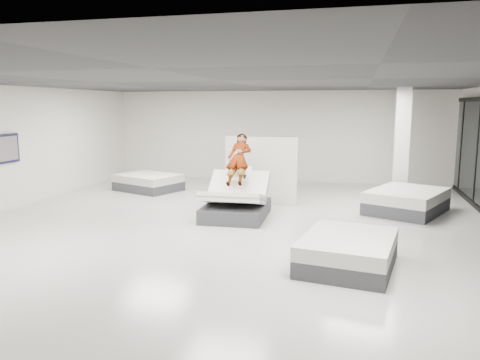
{
  "coord_description": "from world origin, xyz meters",
  "views": [
    {
      "loc": [
        2.76,
        -9.57,
        2.7
      ],
      "look_at": [
        0.19,
        0.7,
        1.0
      ],
      "focal_mm": 35.0,
      "sensor_mm": 36.0,
      "label": 1
    }
  ],
  "objects_px": {
    "flat_bed_left_far": "(148,182)",
    "column": "(402,144)",
    "flat_bed_right_near": "(348,252)",
    "flat_bed_right_far": "(407,201)",
    "wall_poster": "(5,149)",
    "person": "(239,168)",
    "remote": "(245,177)",
    "divider_panel": "(260,171)",
    "hero_bed": "(236,202)"
  },
  "relations": [
    {
      "from": "flat_bed_left_far",
      "to": "column",
      "type": "height_order",
      "value": "column"
    },
    {
      "from": "flat_bed_right_near",
      "to": "column",
      "type": "xyz_separation_m",
      "value": [
        1.31,
        6.28,
        1.34
      ]
    },
    {
      "from": "flat_bed_right_far",
      "to": "wall_poster",
      "type": "bearing_deg",
      "value": -167.32
    },
    {
      "from": "person",
      "to": "flat_bed_right_near",
      "type": "height_order",
      "value": "person"
    },
    {
      "from": "remote",
      "to": "flat_bed_right_near",
      "type": "distance_m",
      "value": 3.89
    },
    {
      "from": "divider_panel",
      "to": "flat_bed_left_far",
      "type": "relative_size",
      "value": 0.9
    },
    {
      "from": "remote",
      "to": "wall_poster",
      "type": "relative_size",
      "value": 0.15
    },
    {
      "from": "remote",
      "to": "divider_panel",
      "type": "height_order",
      "value": "divider_panel"
    },
    {
      "from": "person",
      "to": "remote",
      "type": "xyz_separation_m",
      "value": [
        0.23,
        -0.34,
        -0.17
      ]
    },
    {
      "from": "wall_poster",
      "to": "flat_bed_right_far",
      "type": "bearing_deg",
      "value": 12.68
    },
    {
      "from": "hero_bed",
      "to": "divider_panel",
      "type": "relative_size",
      "value": 0.98
    },
    {
      "from": "divider_panel",
      "to": "flat_bed_right_near",
      "type": "bearing_deg",
      "value": -56.94
    },
    {
      "from": "person",
      "to": "flat_bed_right_near",
      "type": "bearing_deg",
      "value": -52.28
    },
    {
      "from": "flat_bed_left_far",
      "to": "flat_bed_right_far",
      "type": "bearing_deg",
      "value": -9.23
    },
    {
      "from": "person",
      "to": "flat_bed_right_near",
      "type": "xyz_separation_m",
      "value": [
        2.72,
        -3.24,
        -0.91
      ]
    },
    {
      "from": "hero_bed",
      "to": "flat_bed_right_near",
      "type": "relative_size",
      "value": 0.93
    },
    {
      "from": "person",
      "to": "divider_panel",
      "type": "xyz_separation_m",
      "value": [
        0.25,
        1.43,
        -0.26
      ]
    },
    {
      "from": "divider_panel",
      "to": "wall_poster",
      "type": "height_order",
      "value": "wall_poster"
    },
    {
      "from": "hero_bed",
      "to": "wall_poster",
      "type": "height_order",
      "value": "wall_poster"
    },
    {
      "from": "divider_panel",
      "to": "flat_bed_right_near",
      "type": "height_order",
      "value": "divider_panel"
    },
    {
      "from": "hero_bed",
      "to": "flat_bed_right_far",
      "type": "xyz_separation_m",
      "value": [
        4.06,
        1.6,
        -0.08
      ]
    },
    {
      "from": "flat_bed_right_far",
      "to": "wall_poster",
      "type": "height_order",
      "value": "wall_poster"
    },
    {
      "from": "remote",
      "to": "flat_bed_right_near",
      "type": "bearing_deg",
      "value": -51.68
    },
    {
      "from": "flat_bed_left_far",
      "to": "column",
      "type": "relative_size",
      "value": 0.71
    },
    {
      "from": "person",
      "to": "column",
      "type": "relative_size",
      "value": 0.49
    },
    {
      "from": "remote",
      "to": "wall_poster",
      "type": "xyz_separation_m",
      "value": [
        -6.13,
        -0.62,
        0.59
      ]
    },
    {
      "from": "divider_panel",
      "to": "wall_poster",
      "type": "relative_size",
      "value": 2.13
    },
    {
      "from": "hero_bed",
      "to": "flat_bed_right_near",
      "type": "distance_m",
      "value": 3.99
    },
    {
      "from": "person",
      "to": "flat_bed_left_far",
      "type": "xyz_separation_m",
      "value": [
        -3.62,
        2.53,
        -0.92
      ]
    },
    {
      "from": "flat_bed_left_far",
      "to": "wall_poster",
      "type": "distance_m",
      "value": 4.38
    },
    {
      "from": "divider_panel",
      "to": "flat_bed_left_far",
      "type": "bearing_deg",
      "value": 169.26
    },
    {
      "from": "flat_bed_right_far",
      "to": "column",
      "type": "xyz_separation_m",
      "value": [
        -0.04,
        1.76,
        1.31
      ]
    },
    {
      "from": "divider_panel",
      "to": "wall_poster",
      "type": "distance_m",
      "value": 6.63
    },
    {
      "from": "column",
      "to": "wall_poster",
      "type": "bearing_deg",
      "value": -158.07
    },
    {
      "from": "person",
      "to": "divider_panel",
      "type": "bearing_deg",
      "value": 77.78
    },
    {
      "from": "remote",
      "to": "wall_poster",
      "type": "bearing_deg",
      "value": -176.55
    },
    {
      "from": "flat_bed_right_near",
      "to": "wall_poster",
      "type": "bearing_deg",
      "value": 165.19
    },
    {
      "from": "column",
      "to": "flat_bed_left_far",
      "type": "bearing_deg",
      "value": -176.22
    },
    {
      "from": "flat_bed_left_far",
      "to": "remote",
      "type": "bearing_deg",
      "value": -36.73
    },
    {
      "from": "person",
      "to": "flat_bed_right_far",
      "type": "xyz_separation_m",
      "value": [
        4.08,
        1.28,
        -0.89
      ]
    },
    {
      "from": "flat_bed_right_far",
      "to": "divider_panel",
      "type": "bearing_deg",
      "value": 177.81
    },
    {
      "from": "remote",
      "to": "flat_bed_right_near",
      "type": "xyz_separation_m",
      "value": [
        2.49,
        -2.9,
        -0.74
      ]
    },
    {
      "from": "remote",
      "to": "flat_bed_right_far",
      "type": "xyz_separation_m",
      "value": [
        3.84,
        1.63,
        -0.72
      ]
    },
    {
      "from": "hero_bed",
      "to": "person",
      "type": "bearing_deg",
      "value": 92.31
    },
    {
      "from": "hero_bed",
      "to": "flat_bed_right_far",
      "type": "relative_size",
      "value": 0.77
    },
    {
      "from": "hero_bed",
      "to": "column",
      "type": "distance_m",
      "value": 5.38
    },
    {
      "from": "remote",
      "to": "divider_panel",
      "type": "relative_size",
      "value": 0.07
    },
    {
      "from": "hero_bed",
      "to": "wall_poster",
      "type": "bearing_deg",
      "value": -173.78
    },
    {
      "from": "flat_bed_right_far",
      "to": "wall_poster",
      "type": "xyz_separation_m",
      "value": [
        -9.98,
        -2.24,
        1.31
      ]
    },
    {
      "from": "remote",
      "to": "flat_bed_right_far",
      "type": "bearing_deg",
      "value": 20.61
    }
  ]
}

